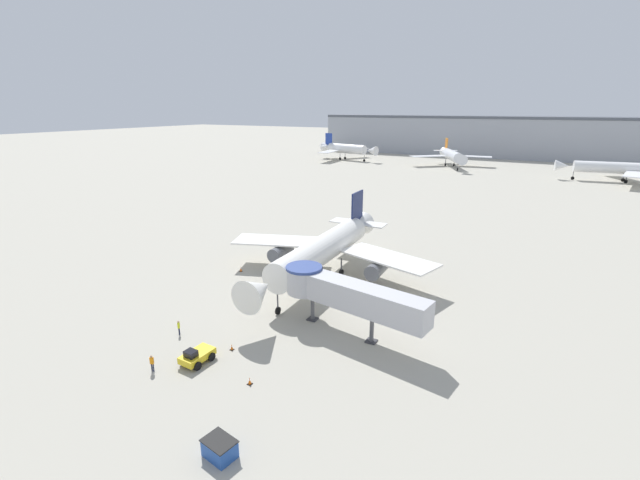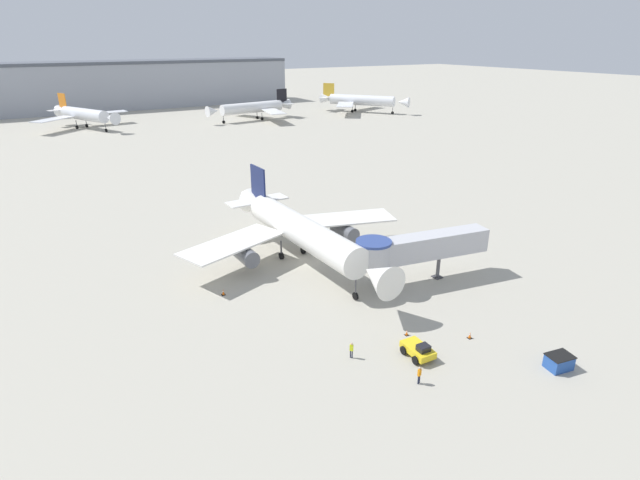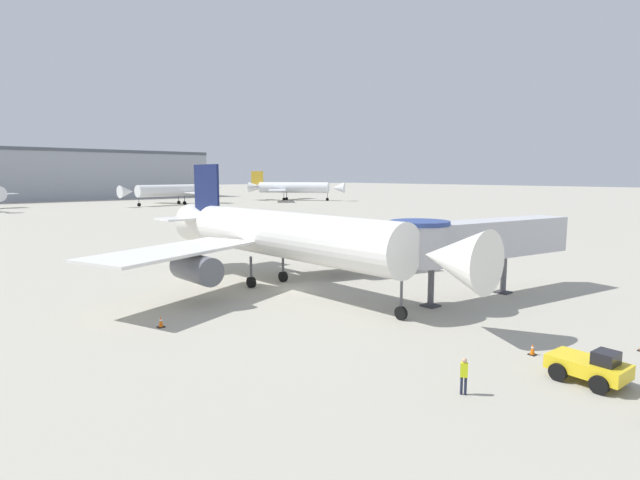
# 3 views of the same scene
# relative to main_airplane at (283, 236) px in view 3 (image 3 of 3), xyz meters

# --- Properties ---
(ground_plane) EXTENTS (800.00, 800.00, 0.00)m
(ground_plane) POSITION_rel_main_airplane_xyz_m (0.77, -0.62, -4.37)
(ground_plane) COLOR #A8A393
(main_airplane) EXTENTS (31.60, 33.26, 10.36)m
(main_airplane) POSITION_rel_main_airplane_xyz_m (0.00, 0.00, 0.00)
(main_airplane) COLOR white
(main_airplane) RESTS_ON ground_plane
(jet_bridge) EXTENTS (17.09, 5.85, 6.21)m
(jet_bridge) POSITION_rel_main_airplane_xyz_m (8.56, -12.06, 0.16)
(jet_bridge) COLOR #B7B7BC
(jet_bridge) RESTS_ON ground_plane
(pushback_tug_yellow) EXTENTS (2.25, 3.32, 1.63)m
(pushback_tug_yellow) POSITION_rel_main_airplane_xyz_m (-0.83, -24.14, -3.62)
(pushback_tug_yellow) COLOR yellow
(pushback_tug_yellow) RESTS_ON ground_plane
(traffic_cone_near_nose) EXTENTS (0.37, 0.37, 0.62)m
(traffic_cone_near_nose) POSITION_rel_main_airplane_xyz_m (0.61, -20.81, -4.07)
(traffic_cone_near_nose) COLOR black
(traffic_cone_near_nose) RESTS_ON ground_plane
(traffic_cone_port_wing) EXTENTS (0.42, 0.42, 0.70)m
(traffic_cone_port_wing) POSITION_rel_main_airplane_xyz_m (-12.04, -3.47, -4.03)
(traffic_cone_port_wing) COLOR black
(traffic_cone_port_wing) RESTS_ON ground_plane
(ground_crew_marshaller) EXTENTS (0.32, 0.36, 1.63)m
(ground_crew_marshaller) POSITION_rel_main_airplane_xyz_m (-6.25, -21.12, -3.43)
(ground_crew_marshaller) COLOR #1E2338
(ground_crew_marshaller) RESTS_ON ground_plane
(background_jet_gold_tail) EXTENTS (31.57, 32.92, 10.74)m
(background_jet_gold_tail) POSITION_rel_main_airplane_xyz_m (89.18, 113.71, 0.34)
(background_jet_gold_tail) COLOR silver
(background_jet_gold_tail) RESTS_ON ground_plane
(background_jet_black_tail) EXTENTS (33.61, 33.71, 10.20)m
(background_jet_black_tail) POSITION_rel_main_airplane_xyz_m (44.79, 116.23, 0.12)
(background_jet_black_tail) COLOR white
(background_jet_black_tail) RESTS_ON ground_plane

